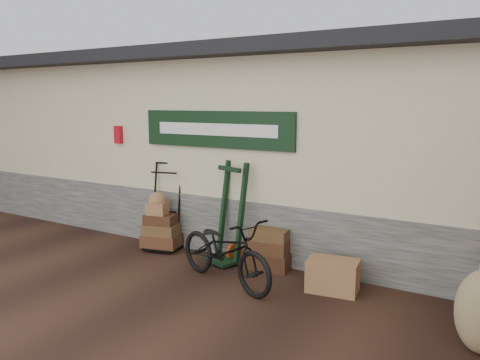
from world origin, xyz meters
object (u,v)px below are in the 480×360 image
at_px(suitcase_stack, 268,248).
at_px(wicker_hamper, 333,276).
at_px(green_barrow, 230,213).
at_px(porter_trolley, 165,205).
at_px(bicycle, 225,246).

bearing_deg(suitcase_stack, wicker_hamper, -17.18).
bearing_deg(green_barrow, suitcase_stack, 25.92).
distance_m(porter_trolley, wicker_hamper, 3.03).
xyz_separation_m(porter_trolley, suitcase_stack, (1.87, 0.01, -0.41)).
relative_size(porter_trolley, bicycle, 0.81).
xyz_separation_m(green_barrow, bicycle, (0.40, -0.76, -0.24)).
distance_m(porter_trolley, bicycle, 1.87).
distance_m(suitcase_stack, wicker_hamper, 1.15).
bearing_deg(suitcase_stack, porter_trolley, -179.70).
bearing_deg(wicker_hamper, bicycle, -159.33).
relative_size(porter_trolley, green_barrow, 0.95).
bearing_deg(porter_trolley, wicker_hamper, -19.62).
relative_size(porter_trolley, suitcase_stack, 2.14).
relative_size(wicker_hamper, bicycle, 0.36).
height_order(suitcase_stack, bicycle, bicycle).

